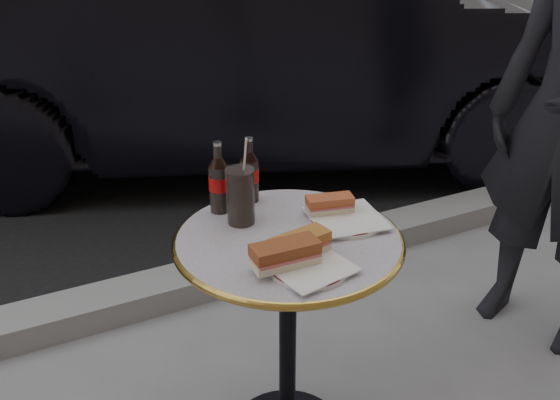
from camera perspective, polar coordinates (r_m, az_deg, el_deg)
name	(u,v)px	position (r m, az deg, el deg)	size (l,w,h in m)	color
asphalt_road	(51,76)	(6.52, -20.24, 10.61)	(40.00, 8.00, 0.00)	black
curb	(192,283)	(2.74, -8.05, -7.55)	(40.00, 0.20, 0.12)	gray
bistro_table	(288,346)	(1.88, 0.70, -13.17)	(0.62, 0.62, 0.73)	#BAB2C4
plate_left	(309,268)	(1.53, 2.65, -6.26)	(0.19, 0.19, 0.01)	silver
plate_right	(346,220)	(1.75, 6.06, -1.87)	(0.20, 0.20, 0.01)	white
sandwich_left_a	(285,255)	(1.51, 0.47, -5.07)	(0.17, 0.08, 0.06)	brown
sandwich_left_b	(300,246)	(1.56, 1.84, -4.20)	(0.15, 0.07, 0.05)	#B66D2E
sandwich_right	(330,205)	(1.77, 4.57, -0.46)	(0.13, 0.06, 0.05)	#B4532D
cola_bottle_left	(219,177)	(1.77, -5.62, 2.10)	(0.06, 0.06, 0.21)	black
cola_bottle_right	(250,170)	(1.83, -2.80, 2.80)	(0.06, 0.06, 0.20)	black
cola_glass	(241,196)	(1.71, -3.63, 0.38)	(0.08, 0.08, 0.16)	black
parked_car	(261,42)	(3.95, -1.76, 14.21)	(4.56, 1.58, 1.50)	black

